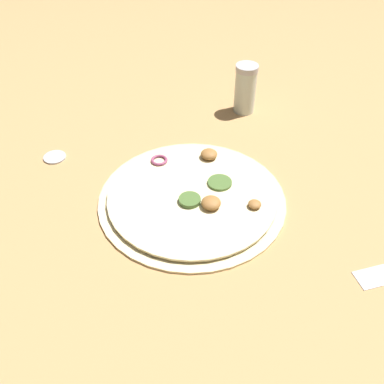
{
  "coord_description": "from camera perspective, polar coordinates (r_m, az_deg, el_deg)",
  "views": [
    {
      "loc": [
        -0.56,
        -0.12,
        0.53
      ],
      "look_at": [
        0.0,
        0.0,
        0.02
      ],
      "focal_mm": 42.0,
      "sensor_mm": 36.0,
      "label": 1
    }
  ],
  "objects": [
    {
      "name": "loose_cap",
      "position": [
        0.91,
        -17.06,
        4.34
      ],
      "size": [
        0.04,
        0.04,
        0.01
      ],
      "color": "#B2B2B7",
      "rests_on": "ground_plane"
    },
    {
      "name": "spice_jar",
      "position": [
        1.0,
        6.79,
        12.92
      ],
      "size": [
        0.05,
        0.05,
        0.11
      ],
      "color": "silver",
      "rests_on": "ground_plane"
    },
    {
      "name": "pizza",
      "position": [
        0.78,
        0.09,
        -0.63
      ],
      "size": [
        0.32,
        0.32,
        0.03
      ],
      "color": "beige",
      "rests_on": "ground_plane"
    },
    {
      "name": "ground_plane",
      "position": [
        0.78,
        0.0,
        -1.06
      ],
      "size": [
        3.0,
        3.0,
        0.0
      ],
      "primitive_type": "plane",
      "color": "tan"
    }
  ]
}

